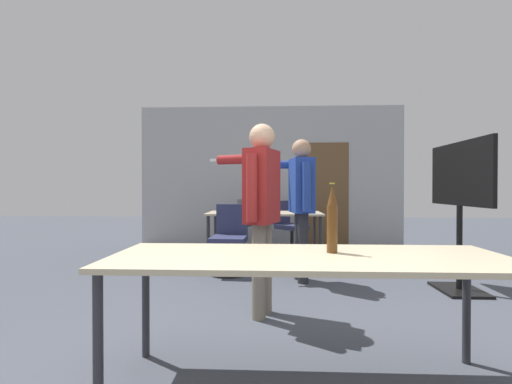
# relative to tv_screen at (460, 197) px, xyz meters

# --- Properties ---
(back_wall) EXTENTS (5.27, 0.12, 2.79)m
(back_wall) POSITION_rel_tv_screen_xyz_m (-2.05, 3.07, 0.33)
(back_wall) COLOR #B2B5B7
(back_wall) RESTS_ON ground_plane
(conference_table_near) EXTENTS (2.24, 0.76, 0.76)m
(conference_table_near) POSITION_rel_tv_screen_xyz_m (-1.87, -1.91, -0.35)
(conference_table_near) COLOR #C6B793
(conference_table_near) RESTS_ON ground_plane
(conference_table_far) EXTENTS (1.79, 0.78, 0.76)m
(conference_table_far) POSITION_rel_tv_screen_xyz_m (-2.19, 1.53, -0.36)
(conference_table_far) COLOR #C6B793
(conference_table_far) RESTS_ON ground_plane
(tv_screen) EXTENTS (0.44, 1.20, 1.65)m
(tv_screen) POSITION_rel_tv_screen_xyz_m (0.00, 0.00, 0.00)
(tv_screen) COLOR black
(tv_screen) RESTS_ON ground_plane
(person_right_polo) EXTENTS (0.71, 0.74, 1.71)m
(person_right_polo) POSITION_rel_tv_screen_xyz_m (-2.18, -0.81, -0.00)
(person_right_polo) COLOR slate
(person_right_polo) RESTS_ON ground_plane
(person_near_casual) EXTENTS (0.85, 0.62, 1.74)m
(person_near_casual) POSITION_rel_tv_screen_xyz_m (-1.72, 0.35, 0.01)
(person_near_casual) COLOR #28282D
(person_near_casual) RESTS_ON ground_plane
(office_chair_far_left) EXTENTS (0.69, 0.68, 0.91)m
(office_chair_far_left) POSITION_rel_tv_screen_xyz_m (-1.76, 2.39, -0.63)
(office_chair_far_left) COLOR black
(office_chair_far_left) RESTS_ON ground_plane
(office_chair_side_rolled) EXTENTS (0.52, 0.56, 0.92)m
(office_chair_side_rolled) POSITION_rel_tv_screen_xyz_m (-2.64, 0.73, -0.62)
(office_chair_side_rolled) COLOR black
(office_chair_side_rolled) RESTS_ON ground_plane
(office_chair_mid_tucked) EXTENTS (0.69, 0.68, 0.95)m
(office_chair_mid_tucked) POSITION_rel_tv_screen_xyz_m (-2.64, 2.29, -0.60)
(office_chair_mid_tucked) COLOR black
(office_chair_mid_tucked) RESTS_ON ground_plane
(beer_bottle) EXTENTS (0.06, 0.06, 0.41)m
(beer_bottle) POSITION_rel_tv_screen_xyz_m (-1.72, -1.83, -0.09)
(beer_bottle) COLOR #563314
(beer_bottle) RESTS_ON conference_table_near
(drink_cup) EXTENTS (0.09, 0.09, 0.09)m
(drink_cup) POSITION_rel_tv_screen_xyz_m (-2.62, 1.69, -0.25)
(drink_cup) COLOR #232328
(drink_cup) RESTS_ON conference_table_far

